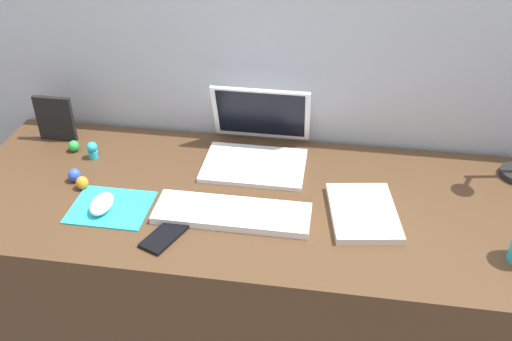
{
  "coord_description": "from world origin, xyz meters",
  "views": [
    {
      "loc": [
        0.17,
        -1.24,
        1.67
      ],
      "look_at": [
        -0.02,
        0.0,
        0.83
      ],
      "focal_mm": 39.62,
      "sensor_mm": 36.0,
      "label": 1
    }
  ],
  "objects_px": {
    "picture_frame": "(55,119)",
    "toy_figurine_cyan": "(92,150)",
    "toy_figurine_orange": "(82,183)",
    "laptop": "(257,142)",
    "notebook_pad": "(363,212)",
    "toy_figurine_green": "(74,146)",
    "mouse": "(102,204)",
    "toy_figurine_blue": "(75,175)",
    "keyboard": "(232,213)",
    "cell_phone": "(164,236)"
  },
  "relations": [
    {
      "from": "picture_frame",
      "to": "toy_figurine_cyan",
      "type": "height_order",
      "value": "picture_frame"
    },
    {
      "from": "toy_figurine_orange",
      "to": "toy_figurine_cyan",
      "type": "bearing_deg",
      "value": 101.92
    },
    {
      "from": "laptop",
      "to": "notebook_pad",
      "type": "relative_size",
      "value": 1.25
    },
    {
      "from": "notebook_pad",
      "to": "toy_figurine_green",
      "type": "relative_size",
      "value": 6.61
    },
    {
      "from": "toy_figurine_green",
      "to": "toy_figurine_orange",
      "type": "xyz_separation_m",
      "value": [
        0.11,
        -0.19,
        0.0
      ]
    },
    {
      "from": "laptop",
      "to": "mouse",
      "type": "distance_m",
      "value": 0.49
    },
    {
      "from": "mouse",
      "to": "notebook_pad",
      "type": "height_order",
      "value": "mouse"
    },
    {
      "from": "toy_figurine_green",
      "to": "toy_figurine_blue",
      "type": "distance_m",
      "value": 0.17
    },
    {
      "from": "mouse",
      "to": "laptop",
      "type": "bearing_deg",
      "value": 41.69
    },
    {
      "from": "picture_frame",
      "to": "toy_figurine_cyan",
      "type": "xyz_separation_m",
      "value": [
        0.15,
        -0.09,
        -0.05
      ]
    },
    {
      "from": "laptop",
      "to": "toy_figurine_orange",
      "type": "distance_m",
      "value": 0.52
    },
    {
      "from": "keyboard",
      "to": "picture_frame",
      "type": "relative_size",
      "value": 2.73
    },
    {
      "from": "toy_figurine_blue",
      "to": "toy_figurine_orange",
      "type": "distance_m",
      "value": 0.05
    },
    {
      "from": "cell_phone",
      "to": "toy_figurine_blue",
      "type": "distance_m",
      "value": 0.38
    },
    {
      "from": "picture_frame",
      "to": "toy_figurine_orange",
      "type": "height_order",
      "value": "picture_frame"
    },
    {
      "from": "cell_phone",
      "to": "laptop",
      "type": "bearing_deg",
      "value": 89.45
    },
    {
      "from": "keyboard",
      "to": "picture_frame",
      "type": "height_order",
      "value": "picture_frame"
    },
    {
      "from": "toy_figurine_blue",
      "to": "toy_figurine_orange",
      "type": "bearing_deg",
      "value": -41.74
    },
    {
      "from": "keyboard",
      "to": "picture_frame",
      "type": "distance_m",
      "value": 0.7
    },
    {
      "from": "keyboard",
      "to": "cell_phone",
      "type": "bearing_deg",
      "value": -144.29
    },
    {
      "from": "laptop",
      "to": "toy_figurine_green",
      "type": "xyz_separation_m",
      "value": [
        -0.57,
        -0.06,
        -0.03
      ]
    },
    {
      "from": "notebook_pad",
      "to": "toy_figurine_orange",
      "type": "xyz_separation_m",
      "value": [
        -0.78,
        0.0,
        0.01
      ]
    },
    {
      "from": "mouse",
      "to": "toy_figurine_green",
      "type": "xyz_separation_m",
      "value": [
        -0.2,
        0.27,
        -0.0
      ]
    },
    {
      "from": "notebook_pad",
      "to": "toy_figurine_green",
      "type": "xyz_separation_m",
      "value": [
        -0.89,
        0.19,
        0.01
      ]
    },
    {
      "from": "keyboard",
      "to": "cell_phone",
      "type": "distance_m",
      "value": 0.19
    },
    {
      "from": "notebook_pad",
      "to": "cell_phone",
      "type": "bearing_deg",
      "value": -170.52
    },
    {
      "from": "picture_frame",
      "to": "laptop",
      "type": "bearing_deg",
      "value": -0.54
    },
    {
      "from": "laptop",
      "to": "toy_figurine_orange",
      "type": "xyz_separation_m",
      "value": [
        -0.46,
        -0.24,
        -0.03
      ]
    },
    {
      "from": "toy_figurine_orange",
      "to": "cell_phone",
      "type": "bearing_deg",
      "value": -30.5
    },
    {
      "from": "toy_figurine_green",
      "to": "toy_figurine_blue",
      "type": "height_order",
      "value": "toy_figurine_blue"
    },
    {
      "from": "toy_figurine_blue",
      "to": "cell_phone",
      "type": "bearing_deg",
      "value": -31.95
    },
    {
      "from": "toy_figurine_blue",
      "to": "toy_figurine_cyan",
      "type": "height_order",
      "value": "toy_figurine_cyan"
    },
    {
      "from": "cell_phone",
      "to": "toy_figurine_green",
      "type": "xyz_separation_m",
      "value": [
        -0.39,
        0.36,
        0.01
      ]
    },
    {
      "from": "mouse",
      "to": "notebook_pad",
      "type": "xyz_separation_m",
      "value": [
        0.69,
        0.08,
        -0.01
      ]
    },
    {
      "from": "laptop",
      "to": "cell_phone",
      "type": "bearing_deg",
      "value": -112.82
    },
    {
      "from": "keyboard",
      "to": "toy_figurine_cyan",
      "type": "xyz_separation_m",
      "value": [
        -0.47,
        0.22,
        0.02
      ]
    },
    {
      "from": "laptop",
      "to": "toy_figurine_cyan",
      "type": "relative_size",
      "value": 5.55
    },
    {
      "from": "notebook_pad",
      "to": "toy_figurine_blue",
      "type": "bearing_deg",
      "value": 168.28
    },
    {
      "from": "laptop",
      "to": "notebook_pad",
      "type": "height_order",
      "value": "laptop"
    },
    {
      "from": "toy_figurine_orange",
      "to": "toy_figurine_cyan",
      "type": "relative_size",
      "value": 0.72
    },
    {
      "from": "keyboard",
      "to": "toy_figurine_orange",
      "type": "relative_size",
      "value": 10.57
    },
    {
      "from": "mouse",
      "to": "toy_figurine_green",
      "type": "distance_m",
      "value": 0.34
    },
    {
      "from": "cell_phone",
      "to": "toy_figurine_green",
      "type": "bearing_deg",
      "value": 160.32
    },
    {
      "from": "laptop",
      "to": "toy_figurine_cyan",
      "type": "bearing_deg",
      "value": -170.5
    },
    {
      "from": "notebook_pad",
      "to": "picture_frame",
      "type": "bearing_deg",
      "value": 156.29
    },
    {
      "from": "keyboard",
      "to": "toy_figurine_cyan",
      "type": "relative_size",
      "value": 7.59
    },
    {
      "from": "laptop",
      "to": "notebook_pad",
      "type": "distance_m",
      "value": 0.4
    },
    {
      "from": "toy_figurine_green",
      "to": "laptop",
      "type": "bearing_deg",
      "value": 5.54
    },
    {
      "from": "toy_figurine_orange",
      "to": "toy_figurine_cyan",
      "type": "distance_m",
      "value": 0.16
    },
    {
      "from": "toy_figurine_blue",
      "to": "toy_figurine_cyan",
      "type": "bearing_deg",
      "value": 88.38
    }
  ]
}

